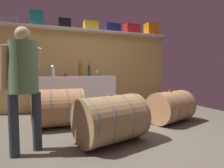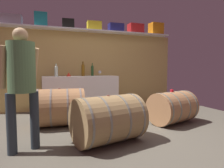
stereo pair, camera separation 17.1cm
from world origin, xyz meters
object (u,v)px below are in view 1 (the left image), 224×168
at_px(wine_barrel_near, 171,107).
at_px(wine_bottle_clear, 53,71).
at_px(toolcase_yellow, 91,26).
at_px(tasting_cup, 170,90).
at_px(toolcase_grey, 7,19).
at_px(toolcase_red, 132,29).
at_px(red_funnel, 66,74).
at_px(wine_bottle_amber, 80,70).
at_px(wine_barrel_far, 111,119).
at_px(winemaker_pouring, 24,77).
at_px(wine_bottle_green, 89,70).
at_px(wine_glass, 97,72).
at_px(toolcase_orange, 151,30).
at_px(toolcase_teal, 37,19).
at_px(work_cabinet, 78,94).
at_px(toolcase_black, 65,23).
at_px(toolcase_navy, 112,28).
at_px(wine_barrel_flank, 59,108).

bearing_deg(wine_barrel_near, wine_bottle_clear, 128.23).
height_order(toolcase_yellow, tasting_cup, toolcase_yellow).
xyz_separation_m(toolcase_grey, tasting_cup, (2.88, -1.82, -1.47)).
distance_m(toolcase_red, red_funnel, 2.23).
bearing_deg(wine_bottle_amber, wine_barrel_far, -91.13).
distance_m(wine_bottle_clear, winemaker_pouring, 1.93).
relative_size(toolcase_grey, wine_bottle_clear, 1.45).
distance_m(toolcase_yellow, wine_bottle_green, 1.12).
xyz_separation_m(wine_bottle_clear, wine_bottle_amber, (0.61, 0.09, 0.02)).
xyz_separation_m(wine_glass, winemaker_pouring, (-1.52, -1.98, -0.02)).
height_order(toolcase_red, wine_glass, toolcase_red).
distance_m(wine_glass, tasting_cup, 1.85).
distance_m(toolcase_orange, red_funnel, 2.80).
bearing_deg(wine_bottle_amber, wine_bottle_clear, -171.86).
height_order(toolcase_teal, wine_barrel_far, toolcase_teal).
relative_size(wine_bottle_clear, wine_bottle_green, 0.91).
relative_size(work_cabinet, wine_barrel_far, 1.66).
relative_size(toolcase_grey, toolcase_black, 1.46).
xyz_separation_m(toolcase_navy, winemaker_pouring, (-2.04, -2.25, -1.17)).
xyz_separation_m(wine_bottle_clear, wine_bottle_green, (0.87, 0.25, 0.01)).
distance_m(wine_barrel_near, winemaker_pouring, 2.61).
xyz_separation_m(toolcase_orange, wine_bottle_amber, (-2.14, -0.29, -1.14)).
xyz_separation_m(toolcase_navy, wine_barrel_near, (0.45, -1.82, -1.79)).
relative_size(toolcase_teal, tasting_cup, 5.63).
bearing_deg(wine_bottle_clear, toolcase_red, 10.16).
distance_m(toolcase_red, wine_bottle_green, 1.68).
bearing_deg(toolcase_red, wine_barrel_flank, -150.33).
bearing_deg(wine_barrel_far, wine_bottle_clear, 92.97).
bearing_deg(toolcase_red, wine_barrel_near, -95.54).
bearing_deg(red_funnel, wine_bottle_green, 20.33).
relative_size(toolcase_navy, work_cabinet, 0.22).
xyz_separation_m(wine_bottle_amber, red_funnel, (-0.34, -0.06, -0.11)).
distance_m(toolcase_navy, wine_barrel_flank, 2.68).
bearing_deg(wine_bottle_clear, wine_barrel_near, -35.68).
distance_m(wine_barrel_far, wine_barrel_flank, 1.17).
height_order(red_funnel, wine_barrel_far, red_funnel).
xyz_separation_m(red_funnel, wine_barrel_far, (0.30, -1.97, -0.57)).
relative_size(toolcase_teal, work_cabinet, 0.19).
relative_size(red_funnel, tasting_cup, 1.89).
distance_m(toolcase_orange, wine_barrel_far, 3.67).
relative_size(toolcase_red, toolcase_orange, 1.12).
bearing_deg(red_funnel, wine_glass, 6.51).
relative_size(wine_bottle_amber, winemaker_pouring, 0.23).
bearing_deg(work_cabinet, tasting_cup, -48.23).
distance_m(toolcase_black, toolcase_navy, 1.23).
relative_size(toolcase_red, wine_barrel_near, 0.41).
bearing_deg(wine_barrel_flank, winemaker_pouring, -112.45).
bearing_deg(wine_barrel_flank, work_cabinet, 67.76).
relative_size(toolcase_grey, toolcase_yellow, 1.18).
relative_size(toolcase_yellow, wine_barrel_flank, 0.39).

